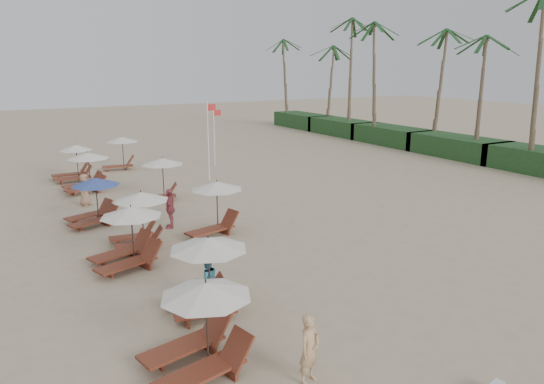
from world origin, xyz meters
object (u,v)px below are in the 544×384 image
inland_station_2 (120,150)px  beachgoer_far_a (170,208)px  lounger_station_0 (195,331)px  beachgoer_far_b (85,190)px  lounger_station_5 (85,173)px  beachgoer_mid_a (207,280)px  lounger_station_2 (125,239)px  flag_pole_near (209,137)px  lounger_station_1 (203,272)px  lounger_station_6 (72,165)px  inland_station_0 (213,205)px  lounger_station_3 (138,218)px  lounger_station_4 (91,202)px  inland_station_1 (160,175)px  beachgoer_near (310,349)px

inland_station_2 → beachgoer_far_a: bearing=-94.7°
lounger_station_0 → beachgoer_far_b: 16.37m
lounger_station_5 → beachgoer_mid_a: size_ratio=1.88×
lounger_station_2 → flag_pole_near: bearing=55.0°
lounger_station_1 → lounger_station_6: bearing=91.7°
inland_station_0 → lounger_station_3: bearing=177.1°
lounger_station_1 → lounger_station_5: lounger_station_1 is taller
lounger_station_4 → inland_station_1: size_ratio=0.96×
beachgoer_far_a → flag_pole_near: size_ratio=0.36×
lounger_station_0 → beachgoer_near: size_ratio=1.66×
beachgoer_near → lounger_station_1: bearing=78.4°
lounger_station_3 → inland_station_2: bearing=79.3°
inland_station_1 → inland_station_2: same height
inland_station_2 → lounger_station_2: bearing=-102.6°
lounger_station_1 → lounger_station_0: bearing=-115.7°
inland_station_0 → flag_pole_near: bearing=68.4°
lounger_station_3 → beachgoer_near: lounger_station_3 is taller
inland_station_2 → beachgoer_near: 26.80m
inland_station_0 → beachgoer_near: bearing=-101.7°
lounger_station_6 → beachgoer_far_a: size_ratio=1.46×
beachgoer_far_a → lounger_station_5: bearing=-142.7°
lounger_station_5 → beachgoer_near: lounger_station_5 is taller
lounger_station_5 → inland_station_0: size_ratio=0.97×
lounger_station_2 → lounger_station_5: 12.28m
lounger_station_0 → lounger_station_4: (0.01, 12.99, 0.04)m
lounger_station_4 → beachgoer_far_b: bearing=85.4°
lounger_station_1 → lounger_station_2: lounger_station_1 is taller
beachgoer_near → beachgoer_mid_a: (-0.50, 4.78, -0.09)m
inland_station_0 → lounger_station_1: bearing=-115.3°
lounger_station_6 → lounger_station_1: bearing=-88.3°
inland_station_0 → lounger_station_2: bearing=-157.9°
lounger_station_2 → beachgoer_far_b: bearing=88.9°
lounger_station_2 → beachgoer_mid_a: lounger_station_2 is taller
beachgoer_mid_a → beachgoer_far_b: beachgoer_far_b is taller
lounger_station_0 → beachgoer_far_b: lounger_station_0 is taller
lounger_station_2 → lounger_station_4: (-0.10, 5.72, 0.03)m
lounger_station_5 → inland_station_1: (3.19, -3.96, 0.29)m
beachgoer_far_b → inland_station_1: bearing=-59.3°
lounger_station_6 → inland_station_2: lounger_station_6 is taller
lounger_station_1 → beachgoer_far_b: size_ratio=1.50×
inland_station_0 → beachgoer_far_b: (-3.97, 7.43, -0.46)m
lounger_station_1 → beachgoer_mid_a: (0.28, 0.43, -0.48)m
lounger_station_2 → beachgoer_near: (1.92, -9.01, -0.16)m
lounger_station_6 → inland_station_1: bearing=-65.3°
lounger_station_3 → lounger_station_6: size_ratio=0.93×
beachgoer_mid_a → inland_station_0: bearing=-112.0°
lounger_station_0 → inland_station_0: inland_station_0 is taller
lounger_station_1 → lounger_station_3: (-0.18, 6.49, -0.08)m
lounger_station_5 → inland_station_0: bearing=-72.1°
lounger_station_3 → flag_pole_near: 11.97m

